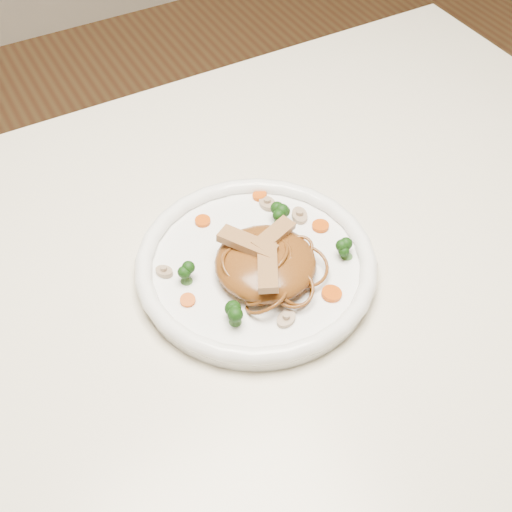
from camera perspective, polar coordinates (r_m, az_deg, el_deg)
table at (r=0.86m, az=-0.82°, el=-5.93°), size 1.20×0.80×0.75m
plate at (r=0.78m, az=-0.00°, el=-1.09°), size 0.30×0.30×0.02m
noodle_mound at (r=0.75m, az=0.80°, el=-0.58°), size 0.14×0.14×0.04m
chicken_a at (r=0.75m, az=1.50°, el=1.79°), size 0.06×0.04×0.01m
chicken_b at (r=0.74m, az=-0.74°, el=1.09°), size 0.05×0.07×0.01m
chicken_c at (r=0.72m, az=1.01°, el=-1.00°), size 0.05×0.07×0.01m
broccoli_0 at (r=0.80m, az=2.06°, el=3.74°), size 0.04×0.04×0.03m
broccoli_1 at (r=0.75m, az=-5.97°, el=-1.47°), size 0.03×0.03×0.03m
broccoli_2 at (r=0.71m, az=-1.79°, el=-4.84°), size 0.04×0.04×0.03m
broccoli_3 at (r=0.77m, az=7.78°, el=0.62°), size 0.03×0.03×0.03m
carrot_0 at (r=0.85m, az=0.31°, el=5.12°), size 0.02×0.02×0.00m
carrot_1 at (r=0.74m, az=-5.80°, el=-3.75°), size 0.02×0.02×0.00m
carrot_2 at (r=0.81m, az=5.48°, el=2.55°), size 0.02×0.02×0.00m
carrot_3 at (r=0.82m, az=-4.54°, el=2.97°), size 0.02×0.02×0.00m
carrot_4 at (r=0.74m, az=6.42°, el=-3.18°), size 0.03×0.03×0.00m
mushroom_0 at (r=0.72m, az=2.56°, el=-5.36°), size 0.03×0.03×0.01m
mushroom_1 at (r=0.82m, az=3.70°, el=3.42°), size 0.03×0.03×0.01m
mushroom_2 at (r=0.76m, az=-7.78°, el=-1.32°), size 0.03×0.03×0.01m
mushroom_3 at (r=0.83m, az=0.96°, el=4.47°), size 0.03×0.03×0.01m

